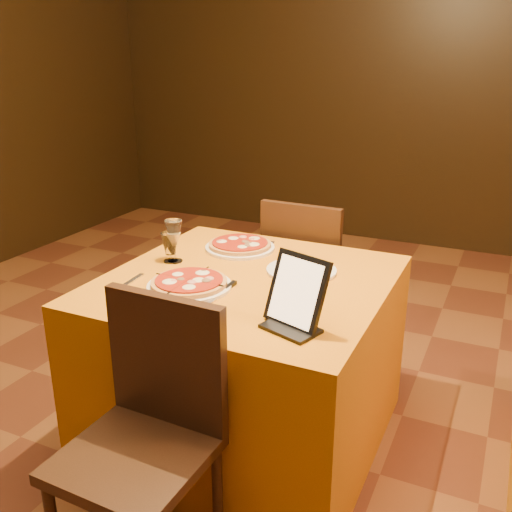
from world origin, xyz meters
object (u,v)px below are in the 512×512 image
at_px(wine_glass, 174,241).
at_px(tablet, 297,291).
at_px(main_table, 247,361).
at_px(pizza_far, 240,246).
at_px(chair_main_near, 134,457).
at_px(pizza_near, 189,284).
at_px(water_glass, 170,248).
at_px(chair_main_far, 312,279).

xyz_separation_m(wine_glass, tablet, (0.69, -0.34, 0.03)).
relative_size(main_table, pizza_far, 3.45).
bearing_deg(main_table, chair_main_near, -90.00).
xyz_separation_m(pizza_far, tablet, (0.52, -0.61, 0.10)).
distance_m(main_table, chair_main_near, 0.79).
bearing_deg(tablet, pizza_far, 148.80).
distance_m(pizza_near, water_glass, 0.31).
xyz_separation_m(chair_main_near, chair_main_far, (0.00, 1.59, 0.00)).
bearing_deg(tablet, chair_main_near, -105.39).
bearing_deg(pizza_far, pizza_near, -86.71).
relative_size(chair_main_near, tablet, 3.73).
bearing_deg(water_glass, main_table, -5.30).
distance_m(chair_main_near, pizza_far, 1.15).
bearing_deg(pizza_near, chair_main_far, 80.81).
height_order(wine_glass, tablet, tablet).
relative_size(pizza_far, wine_glass, 1.68).
bearing_deg(tablet, main_table, 156.47).
relative_size(pizza_near, wine_glass, 1.72).
distance_m(chair_main_near, tablet, 0.72).
bearing_deg(main_table, water_glass, 174.70).
bearing_deg(water_glass, chair_main_far, 63.54).
xyz_separation_m(chair_main_far, tablet, (0.33, -1.10, 0.41)).
bearing_deg(pizza_near, pizza_far, 93.29).
bearing_deg(tablet, pizza_near, -174.92).
distance_m(water_glass, tablet, 0.79).
relative_size(wine_glass, water_glass, 1.46).
bearing_deg(chair_main_far, water_glass, 65.34).
xyz_separation_m(chair_main_near, tablet, (0.33, 0.48, 0.41)).
distance_m(chair_main_far, wine_glass, 0.93).
bearing_deg(tablet, chair_main_far, 125.16).
xyz_separation_m(pizza_near, pizza_far, (-0.03, 0.49, -0.00)).
distance_m(chair_main_near, water_glass, 0.97).
bearing_deg(pizza_far, tablet, -49.82).
relative_size(wine_glass, tablet, 0.78).
bearing_deg(main_table, pizza_near, -131.69).
distance_m(wine_glass, tablet, 0.77).
xyz_separation_m(main_table, chair_main_far, (-0.00, 0.81, 0.08)).
distance_m(main_table, pizza_near, 0.46).
relative_size(main_table, wine_glass, 5.79).
bearing_deg(wine_glass, water_glass, -152.95).
bearing_deg(chair_main_near, water_glass, 116.77).
bearing_deg(pizza_near, chair_main_near, -75.17).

